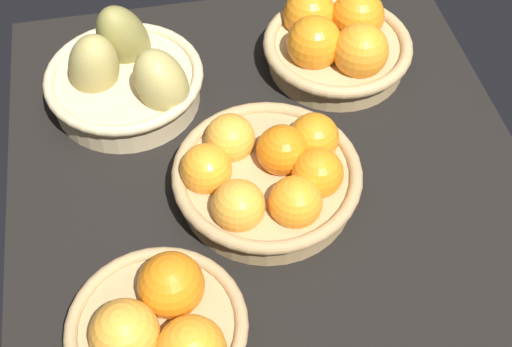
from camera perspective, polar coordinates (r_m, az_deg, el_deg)
The scene contains 5 objects.
market_tray at distance 96.64cm, azimuth 1.39°, elevation -1.47°, with size 84.00×72.00×3.00cm, color black.
basket_near_right at distance 109.99cm, azimuth 6.60°, elevation 10.69°, with size 23.22×23.22×10.67cm.
basket_far_right_pears at distance 105.09cm, azimuth -10.67°, elevation 7.85°, with size 23.86×23.54×15.17cm.
basket_center at distance 91.50cm, azimuth 0.97°, elevation -0.11°, with size 25.25×25.25×9.72cm.
basket_far_left at distance 79.69cm, azimuth -7.91°, elevation -12.61°, with size 20.43×20.43×10.89cm.
Camera 1 is at (-56.64, 13.54, 78.62)cm, focal length 48.67 mm.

